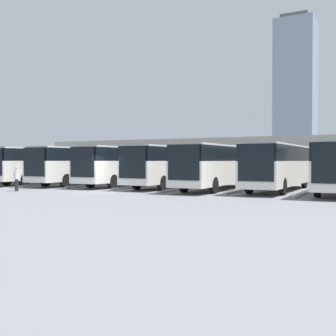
{
  "coord_description": "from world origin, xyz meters",
  "views": [
    {
      "loc": [
        -17.82,
        24.08,
        2.21
      ],
      "look_at": [
        -1.88,
        -6.12,
        1.56
      ],
      "focal_mm": 45.0,
      "sensor_mm": 36.0,
      "label": 1
    }
  ],
  "objects_px": {
    "bus_4": "(128,164)",
    "pedestrian": "(17,178)",
    "bus_1": "(279,165)",
    "bus_6": "(47,164)",
    "bus_2": "(219,165)",
    "bus_3": "(173,165)",
    "bus_7": "(16,164)",
    "bus_5": "(85,164)"
  },
  "relations": [
    {
      "from": "bus_1",
      "to": "bus_4",
      "type": "height_order",
      "value": "same"
    },
    {
      "from": "bus_3",
      "to": "bus_7",
      "type": "relative_size",
      "value": 1.0
    },
    {
      "from": "bus_2",
      "to": "bus_6",
      "type": "height_order",
      "value": "same"
    },
    {
      "from": "bus_2",
      "to": "bus_3",
      "type": "relative_size",
      "value": 1.0
    },
    {
      "from": "bus_6",
      "to": "bus_7",
      "type": "height_order",
      "value": "same"
    },
    {
      "from": "bus_7",
      "to": "bus_6",
      "type": "bearing_deg",
      "value": 175.76
    },
    {
      "from": "bus_1",
      "to": "bus_2",
      "type": "relative_size",
      "value": 1.0
    },
    {
      "from": "bus_4",
      "to": "bus_7",
      "type": "height_order",
      "value": "same"
    },
    {
      "from": "bus_6",
      "to": "bus_7",
      "type": "distance_m",
      "value": 4.34
    },
    {
      "from": "bus_1",
      "to": "bus_3",
      "type": "relative_size",
      "value": 1.0
    },
    {
      "from": "bus_7",
      "to": "pedestrian",
      "type": "distance_m",
      "value": 12.85
    },
    {
      "from": "bus_4",
      "to": "bus_3",
      "type": "bearing_deg",
      "value": -179.72
    },
    {
      "from": "bus_1",
      "to": "pedestrian",
      "type": "xyz_separation_m",
      "value": [
        16.47,
        9.05,
        -0.9
      ]
    },
    {
      "from": "bus_2",
      "to": "bus_3",
      "type": "xyz_separation_m",
      "value": [
        4.32,
        -0.85,
        0.0
      ]
    },
    {
      "from": "bus_4",
      "to": "pedestrian",
      "type": "distance_m",
      "value": 9.74
    },
    {
      "from": "bus_7",
      "to": "bus_5",
      "type": "bearing_deg",
      "value": 179.51
    },
    {
      "from": "bus_3",
      "to": "pedestrian",
      "type": "relative_size",
      "value": 6.99
    },
    {
      "from": "bus_3",
      "to": "bus_5",
      "type": "height_order",
      "value": "same"
    },
    {
      "from": "bus_4",
      "to": "pedestrian",
      "type": "bearing_deg",
      "value": 68.73
    },
    {
      "from": "bus_1",
      "to": "bus_7",
      "type": "xyz_separation_m",
      "value": [
        25.95,
        0.42,
        0.0
      ]
    },
    {
      "from": "pedestrian",
      "to": "bus_3",
      "type": "bearing_deg",
      "value": 103.29
    },
    {
      "from": "bus_2",
      "to": "bus_7",
      "type": "height_order",
      "value": "same"
    },
    {
      "from": "bus_1",
      "to": "bus_6",
      "type": "height_order",
      "value": "same"
    },
    {
      "from": "bus_2",
      "to": "bus_7",
      "type": "relative_size",
      "value": 1.0
    },
    {
      "from": "bus_3",
      "to": "pedestrian",
      "type": "bearing_deg",
      "value": 49.11
    },
    {
      "from": "bus_2",
      "to": "pedestrian",
      "type": "xyz_separation_m",
      "value": [
        12.15,
        8.22,
        -0.9
      ]
    },
    {
      "from": "bus_3",
      "to": "bus_4",
      "type": "relative_size",
      "value": 1.0
    },
    {
      "from": "bus_5",
      "to": "pedestrian",
      "type": "xyz_separation_m",
      "value": [
        -0.83,
        8.57,
        -0.9
      ]
    },
    {
      "from": "bus_3",
      "to": "bus_5",
      "type": "relative_size",
      "value": 1.0
    },
    {
      "from": "bus_2",
      "to": "bus_4",
      "type": "distance_m",
      "value": 8.69
    },
    {
      "from": "bus_1",
      "to": "bus_5",
      "type": "height_order",
      "value": "same"
    },
    {
      "from": "bus_1",
      "to": "bus_3",
      "type": "bearing_deg",
      "value": -0.24
    },
    {
      "from": "bus_4",
      "to": "bus_6",
      "type": "xyz_separation_m",
      "value": [
        8.65,
        0.72,
        0.0
      ]
    },
    {
      "from": "bus_3",
      "to": "bus_5",
      "type": "bearing_deg",
      "value": 3.17
    },
    {
      "from": "bus_3",
      "to": "bus_4",
      "type": "distance_m",
      "value": 4.32
    },
    {
      "from": "bus_3",
      "to": "bus_4",
      "type": "bearing_deg",
      "value": 0.28
    },
    {
      "from": "bus_4",
      "to": "bus_7",
      "type": "bearing_deg",
      "value": 1.7
    },
    {
      "from": "bus_3",
      "to": "bus_1",
      "type": "bearing_deg",
      "value": 179.76
    },
    {
      "from": "bus_5",
      "to": "bus_7",
      "type": "xyz_separation_m",
      "value": [
        8.65,
        -0.06,
        0.0
      ]
    },
    {
      "from": "bus_5",
      "to": "pedestrian",
      "type": "relative_size",
      "value": 6.99
    },
    {
      "from": "bus_7",
      "to": "bus_1",
      "type": "bearing_deg",
      "value": -179.18
    },
    {
      "from": "bus_1",
      "to": "bus_6",
      "type": "xyz_separation_m",
      "value": [
        21.62,
        0.73,
        0.0
      ]
    }
  ]
}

